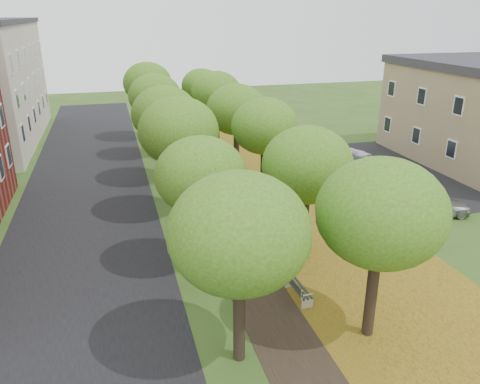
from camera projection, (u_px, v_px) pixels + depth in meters
ground at (300, 346)px, 16.26m from camera, size 120.00×120.00×0.00m
street_asphalt at (86, 207)px, 27.86m from camera, size 8.00×70.00×0.01m
footpath at (210, 195)px, 29.74m from camera, size 3.20×70.00×0.01m
leaf_verge at (283, 187)px, 31.00m from camera, size 7.50×70.00×0.01m
parking_lot at (388, 172)px, 34.04m from camera, size 9.00×16.00×0.01m
tree_row_west at (171, 124)px, 27.50m from camera, size 4.05×34.05×6.48m
tree_row_east at (249, 119)px, 28.71m from camera, size 4.05×34.05×6.48m
bench at (297, 288)px, 18.87m from camera, size 0.59×1.77×0.83m
car_silver at (435, 205)px, 26.45m from camera, size 4.05×2.13×1.31m
car_red at (391, 185)px, 29.43m from camera, size 4.56×2.84×1.42m
car_grey at (355, 165)px, 33.49m from camera, size 4.94×3.44×1.33m
car_white at (345, 156)px, 35.55m from camera, size 5.14×3.46×1.31m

